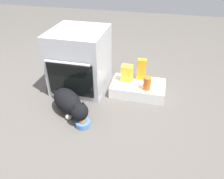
# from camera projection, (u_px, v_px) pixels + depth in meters

# --- Properties ---
(ground) EXTENTS (8.00, 8.00, 0.00)m
(ground) POSITION_uv_depth(u_px,v_px,m) (72.00, 110.00, 2.12)
(ground) COLOR #56514C
(oven) EXTENTS (0.56, 0.63, 0.66)m
(oven) POSITION_uv_depth(u_px,v_px,m) (80.00, 60.00, 2.32)
(oven) COLOR #B7BABF
(oven) RESTS_ON ground
(pantry_cabinet) EXTENTS (0.57, 0.35, 0.12)m
(pantry_cabinet) POSITION_uv_depth(u_px,v_px,m) (138.00, 88.00, 2.34)
(pantry_cabinet) COLOR white
(pantry_cabinet) RESTS_ON ground
(food_bowl) EXTENTS (0.13, 0.13, 0.08)m
(food_bowl) POSITION_uv_depth(u_px,v_px,m) (83.00, 123.00, 1.92)
(food_bowl) COLOR #4C7AB7
(food_bowl) RESTS_ON ground
(cat) EXTENTS (0.64, 0.53, 0.23)m
(cat) POSITION_uv_depth(u_px,v_px,m) (69.00, 103.00, 2.02)
(cat) COLOR black
(cat) RESTS_ON ground
(sauce_jar) EXTENTS (0.08, 0.08, 0.14)m
(sauce_jar) POSITION_uv_depth(u_px,v_px,m) (147.00, 83.00, 2.17)
(sauce_jar) COLOR #D16023
(sauce_jar) RESTS_ON pantry_cabinet
(snack_bag) EXTENTS (0.12, 0.09, 0.18)m
(snack_bag) POSITION_uv_depth(u_px,v_px,m) (127.00, 73.00, 2.31)
(snack_bag) COLOR yellow
(snack_bag) RESTS_ON pantry_cabinet
(juice_carton) EXTENTS (0.09, 0.06, 0.24)m
(juice_carton) POSITION_uv_depth(u_px,v_px,m) (141.00, 69.00, 2.31)
(juice_carton) COLOR orange
(juice_carton) RESTS_ON pantry_cabinet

